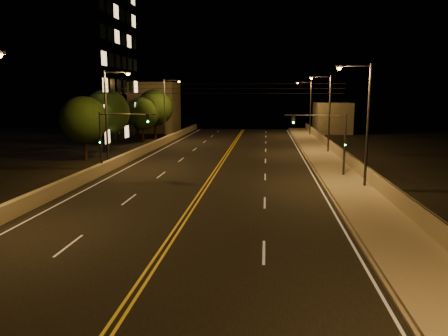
# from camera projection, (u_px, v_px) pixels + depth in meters

# --- Properties ---
(road) EXTENTS (18.00, 120.00, 0.02)m
(road) POSITION_uv_depth(u_px,v_px,m) (197.00, 199.00, 29.09)
(road) COLOR black
(road) RESTS_ON ground
(sidewalk) EXTENTS (3.60, 120.00, 0.30)m
(sidewalk) POSITION_uv_depth(u_px,v_px,m) (363.00, 201.00, 28.04)
(sidewalk) COLOR gray
(sidewalk) RESTS_ON ground
(curb) EXTENTS (0.14, 120.00, 0.15)m
(curb) POSITION_uv_depth(u_px,v_px,m) (333.00, 201.00, 28.23)
(curb) COLOR gray
(curb) RESTS_ON ground
(parapet_wall) EXTENTS (0.30, 120.00, 1.00)m
(parapet_wall) POSITION_uv_depth(u_px,v_px,m) (390.00, 192.00, 27.78)
(parapet_wall) COLOR gray
(parapet_wall) RESTS_ON sidewalk
(jersey_barrier) EXTENTS (0.45, 120.00, 0.97)m
(jersey_barrier) POSITION_uv_depth(u_px,v_px,m) (57.00, 189.00, 29.94)
(jersey_barrier) COLOR gray
(jersey_barrier) RESTS_ON ground
(distant_building_right) EXTENTS (6.00, 10.00, 5.44)m
(distant_building_right) POSITION_uv_depth(u_px,v_px,m) (332.00, 118.00, 79.95)
(distant_building_right) COLOR #6D685B
(distant_building_right) RESTS_ON ground
(distant_building_left) EXTENTS (8.00, 8.00, 9.07)m
(distant_building_left) POSITION_uv_depth(u_px,v_px,m) (155.00, 107.00, 80.70)
(distant_building_left) COLOR #6D685B
(distant_building_left) RESTS_ON ground
(parapet_rail) EXTENTS (0.06, 120.00, 0.06)m
(parapet_rail) POSITION_uv_depth(u_px,v_px,m) (391.00, 184.00, 27.69)
(parapet_rail) COLOR black
(parapet_rail) RESTS_ON parapet_wall
(lane_markings) EXTENTS (17.32, 116.00, 0.00)m
(lane_markings) POSITION_uv_depth(u_px,v_px,m) (197.00, 199.00, 29.02)
(lane_markings) COLOR silver
(lane_markings) RESTS_ON road
(streetlight_1) EXTENTS (2.55, 0.28, 9.07)m
(streetlight_1) POSITION_uv_depth(u_px,v_px,m) (364.00, 118.00, 31.29)
(streetlight_1) COLOR #2D2D33
(streetlight_1) RESTS_ON ground
(streetlight_2) EXTENTS (2.55, 0.28, 9.07)m
(streetlight_2) POSITION_uv_depth(u_px,v_px,m) (327.00, 109.00, 50.44)
(streetlight_2) COLOR #2D2D33
(streetlight_2) RESTS_ON ground
(streetlight_3) EXTENTS (2.55, 0.28, 9.07)m
(streetlight_3) POSITION_uv_depth(u_px,v_px,m) (309.00, 105.00, 72.06)
(streetlight_3) COLOR #2D2D33
(streetlight_3) RESTS_ON ground
(streetlight_5) EXTENTS (2.55, 0.28, 9.07)m
(streetlight_5) POSITION_uv_depth(u_px,v_px,m) (109.00, 113.00, 40.14)
(streetlight_5) COLOR #2D2D33
(streetlight_5) RESTS_ON ground
(streetlight_6) EXTENTS (2.55, 0.28, 9.07)m
(streetlight_6) POSITION_uv_depth(u_px,v_px,m) (166.00, 106.00, 63.11)
(streetlight_6) COLOR #2D2D33
(streetlight_6) RESTS_ON ground
(traffic_signal_right) EXTENTS (5.11, 0.31, 5.43)m
(traffic_signal_right) POSITION_uv_depth(u_px,v_px,m) (332.00, 136.00, 35.99)
(traffic_signal_right) COLOR #2D2D33
(traffic_signal_right) RESTS_ON ground
(traffic_signal_left) EXTENTS (5.11, 0.31, 5.43)m
(traffic_signal_left) POSITION_uv_depth(u_px,v_px,m) (113.00, 134.00, 37.75)
(traffic_signal_left) COLOR #2D2D33
(traffic_signal_left) RESTS_ON ground
(overhead_wires) EXTENTS (22.00, 0.03, 0.83)m
(overhead_wires) POSITION_uv_depth(u_px,v_px,m) (214.00, 89.00, 37.18)
(overhead_wires) COLOR black
(building_tower) EXTENTS (24.00, 15.00, 26.13)m
(building_tower) POSITION_uv_depth(u_px,v_px,m) (31.00, 51.00, 56.52)
(building_tower) COLOR #6D685B
(building_tower) RESTS_ON ground
(tree_0) EXTENTS (4.99, 4.99, 6.76)m
(tree_0) POSITION_uv_depth(u_px,v_px,m) (84.00, 120.00, 45.74)
(tree_0) COLOR black
(tree_0) RESTS_ON ground
(tree_1) EXTENTS (5.55, 5.55, 7.52)m
(tree_1) POSITION_uv_depth(u_px,v_px,m) (107.00, 112.00, 53.35)
(tree_1) COLOR black
(tree_1) RESTS_ON ground
(tree_2) EXTENTS (4.84, 4.84, 6.55)m
(tree_2) POSITION_uv_depth(u_px,v_px,m) (142.00, 114.00, 63.95)
(tree_2) COLOR black
(tree_2) RESTS_ON ground
(tree_3) EXTENTS (5.66, 5.66, 7.68)m
(tree_3) POSITION_uv_depth(u_px,v_px,m) (155.00, 108.00, 67.94)
(tree_3) COLOR black
(tree_3) RESTS_ON ground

